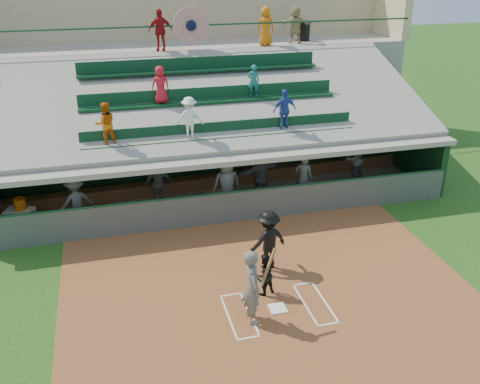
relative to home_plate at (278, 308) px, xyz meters
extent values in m
plane|color=#204914|center=(0.00, 0.00, -0.04)|extent=(100.00, 100.00, 0.00)
cube|color=brown|center=(0.00, 0.50, -0.03)|extent=(11.00, 9.00, 0.02)
cube|color=white|center=(0.00, 0.00, 0.00)|extent=(0.43, 0.43, 0.03)
cube|color=white|center=(-0.75, 0.00, -0.01)|extent=(0.05, 1.80, 0.01)
cube|color=silver|center=(0.75, 0.00, -0.01)|extent=(0.05, 1.80, 0.01)
cube|color=white|center=(-1.30, 0.00, -0.01)|extent=(0.05, 1.80, 0.01)
cube|color=white|center=(1.30, 0.00, -0.01)|extent=(0.05, 1.80, 0.01)
cube|color=white|center=(-1.02, 0.90, -0.01)|extent=(0.60, 0.05, 0.01)
cube|color=white|center=(1.02, 0.90, -0.01)|extent=(0.60, 0.05, 0.01)
cube|color=white|center=(-1.02, -0.90, -0.01)|extent=(0.60, 0.05, 0.01)
cube|color=white|center=(1.02, -0.90, -0.01)|extent=(0.60, 0.05, 0.01)
cube|color=gray|center=(0.00, 6.75, -0.02)|extent=(16.00, 3.50, 0.04)
cube|color=gray|center=(0.00, 13.50, 2.26)|extent=(20.00, 3.00, 4.60)
cube|color=#515751|center=(0.00, 5.00, 0.52)|extent=(16.00, 0.06, 1.10)
cylinder|color=#144022|center=(0.00, 5.00, 1.09)|extent=(16.00, 0.08, 0.08)
cube|color=black|center=(0.00, 8.50, 1.07)|extent=(16.00, 0.25, 2.20)
cube|color=#103219|center=(8.00, 6.75, 1.07)|extent=(0.25, 3.50, 2.20)
cube|color=gray|center=(0.00, 6.75, 2.17)|extent=(16.40, 3.90, 0.18)
cube|color=gray|center=(0.00, 10.25, 1.12)|extent=(16.40, 3.50, 2.30)
cube|color=gray|center=(0.00, 11.90, 2.26)|extent=(16.40, 0.30, 4.60)
cube|color=gray|center=(0.00, 8.60, 3.42)|extent=(16.40, 6.51, 2.37)
cube|color=#0D3A1C|center=(0.00, 6.20, 2.62)|extent=(9.40, 0.42, 0.08)
cube|color=#0B331D|center=(0.00, 6.40, 2.88)|extent=(9.40, 0.06, 0.45)
cube|color=#0D3C1E|center=(0.00, 8.10, 3.37)|extent=(9.40, 0.42, 0.08)
cube|color=#0C3920|center=(0.00, 8.30, 3.62)|extent=(9.40, 0.06, 0.45)
cube|color=#0B331A|center=(0.00, 10.00, 4.12)|extent=(9.40, 0.42, 0.08)
cube|color=#0C361F|center=(0.00, 10.20, 4.38)|extent=(9.40, 0.06, 0.45)
imported|color=#CD610C|center=(-3.82, 6.30, 3.35)|extent=(0.75, 0.62, 1.39)
imported|color=white|center=(-1.10, 6.30, 3.35)|extent=(0.98, 0.67, 1.39)
imported|color=#2846A1|center=(2.21, 6.30, 3.38)|extent=(0.89, 0.46, 1.45)
imported|color=red|center=(-1.80, 8.20, 4.06)|extent=(0.70, 0.51, 1.31)
imported|color=#186C67|center=(1.63, 8.20, 4.00)|extent=(0.48, 0.36, 1.20)
cylinder|color=#154121|center=(0.00, 12.00, 5.56)|extent=(20.00, 0.07, 0.07)
cylinder|color=red|center=(0.00, 11.98, 5.56)|extent=(1.50, 0.06, 1.50)
sphere|color=black|center=(0.00, 11.95, 5.56)|extent=(0.44, 0.44, 0.44)
cube|color=tan|center=(0.00, 15.00, 6.16)|extent=(20.00, 0.40, 3.20)
cube|color=#C9B886|center=(10.00, 13.50, 6.16)|extent=(0.40, 3.00, 3.20)
imported|color=#555853|center=(-0.76, -0.25, 0.97)|extent=(0.49, 0.73, 1.98)
cylinder|color=olive|center=(-0.41, -0.40, 1.57)|extent=(0.56, 0.54, 0.75)
sphere|color=brown|center=(-0.63, -0.25, 1.22)|extent=(0.10, 0.10, 0.10)
imported|color=black|center=(-0.15, 0.75, 0.58)|extent=(0.70, 0.62, 1.20)
imported|color=black|center=(0.33, 1.97, 0.89)|extent=(1.31, 0.98, 1.81)
cube|color=brown|center=(0.13, 7.99, 0.25)|extent=(16.62, 1.73, 0.50)
cube|color=white|center=(-6.83, 6.07, 0.38)|extent=(1.02, 0.88, 0.75)
cylinder|color=#D55D0C|center=(-6.77, 6.13, 0.94)|extent=(0.37, 0.37, 0.37)
imported|color=#525450|center=(-5.02, 5.99, 0.88)|extent=(1.29, 1.00, 1.75)
imported|color=#5C5F59|center=(-2.21, 6.85, 0.85)|extent=(1.00, 0.44, 1.69)
imported|color=#61645F|center=(0.04, 5.89, 1.00)|extent=(1.00, 0.67, 1.98)
imported|color=#535551|center=(1.49, 6.63, 0.98)|extent=(1.90, 1.13, 1.95)
imported|color=#5A5C57|center=(2.90, 5.95, 0.90)|extent=(0.78, 0.69, 1.79)
imported|color=#545752|center=(5.41, 7.10, 0.99)|extent=(1.18, 1.07, 1.97)
cylinder|color=black|center=(5.43, 13.19, 4.98)|extent=(0.56, 0.56, 0.84)
imported|color=#A31213|center=(-1.26, 12.01, 5.41)|extent=(1.02, 0.51, 1.69)
imported|color=orange|center=(3.33, 12.36, 5.38)|extent=(0.81, 0.54, 1.64)
imported|color=tan|center=(4.82, 12.66, 5.36)|extent=(1.55, 0.96, 1.60)
camera|label=1|loc=(-3.76, -10.67, 8.43)|focal=40.00mm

